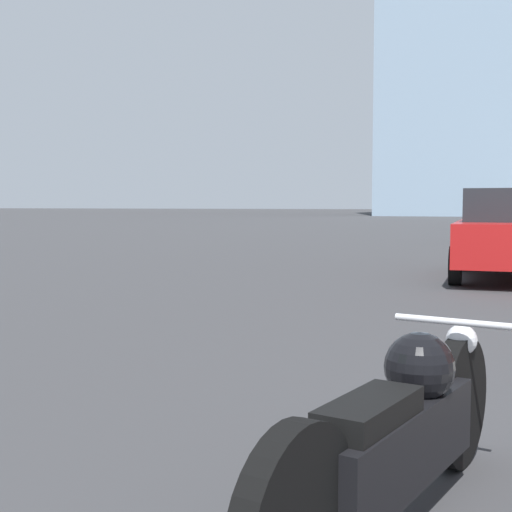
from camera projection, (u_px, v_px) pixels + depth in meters
motorcycle at (400, 432)px, 2.99m from camera, size 0.76×2.33×0.79m
parked_car_red at (505, 233)px, 12.96m from camera, size 1.90×4.57×1.63m
parked_car_silver at (511, 218)px, 24.96m from camera, size 2.03×4.23×1.83m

